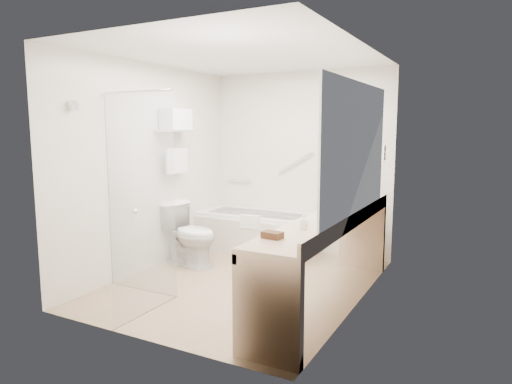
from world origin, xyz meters
The scene contains 25 objects.
floor centered at (0.00, 0.00, 0.00)m, with size 3.20×3.20×0.00m, color #997A5E.
ceiling centered at (0.00, 0.00, 2.50)m, with size 2.60×3.20×0.10m, color silver.
wall_back centered at (0.00, 1.60, 1.25)m, with size 2.60×0.10×2.50m, color beige.
wall_front centered at (0.00, -1.60, 1.25)m, with size 2.60×0.10×2.50m, color beige.
wall_left centered at (-1.30, 0.00, 1.25)m, with size 0.10×3.20×2.50m, color beige.
wall_right centered at (1.30, 0.00, 1.25)m, with size 0.10×3.20×2.50m, color beige.
bathtub centered at (-0.50, 1.24, 0.28)m, with size 1.60×0.73×0.59m.
grab_bar_short centered at (-0.95, 1.56, 0.95)m, with size 0.03×0.03×0.40m, color silver.
grab_bar_long centered at (-0.05, 1.56, 1.25)m, with size 0.03×0.03×0.60m, color silver.
shower_enclosure centered at (-0.63, -0.93, 1.07)m, with size 0.96×0.91×2.11m.
towel_shelf centered at (-1.17, 0.35, 1.75)m, with size 0.24×0.55×0.81m.
vanity_counter centered at (1.02, -0.15, 0.64)m, with size 0.55×2.70×0.95m.
sink centered at (1.05, 0.25, 0.82)m, with size 0.40×0.52×0.14m, color white.
faucet centered at (1.20, 0.25, 0.93)m, with size 0.03×0.03×0.14m, color silver.
mirror centered at (1.29, -0.15, 1.55)m, with size 0.02×2.00×1.20m, color #ACB1B8.
hairdryer_unit centered at (1.25, 1.05, 1.45)m, with size 0.08×0.10×0.18m, color silver.
toilet centered at (-0.95, 0.29, 0.39)m, with size 0.45×0.80×0.78m, color white.
amenity_basket centered at (0.87, -1.07, 0.88)m, with size 0.16×0.11×0.05m, color #442718.
soap_bottle_a centered at (0.96, -0.64, 0.88)m, with size 0.06×0.12×0.06m, color silver.
soap_bottle_b centered at (0.92, -0.51, 0.89)m, with size 0.08×0.11×0.08m, color silver.
water_bottle_left centered at (0.92, 0.42, 0.94)m, with size 0.06×0.06×0.21m.
water_bottle_mid centered at (0.88, 1.04, 0.94)m, with size 0.06×0.06×0.20m.
water_bottle_right centered at (1.06, 0.50, 0.93)m, with size 0.06×0.06×0.18m.
drinking_glass_near centered at (0.95, 0.06, 0.89)m, with size 0.07×0.07×0.08m, color silver.
drinking_glass_far centered at (0.97, 0.74, 0.89)m, with size 0.06×0.06×0.08m, color silver.
Camera 1 is at (2.44, -4.31, 1.73)m, focal length 32.00 mm.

